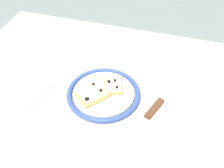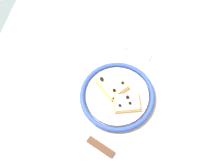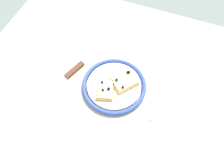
% 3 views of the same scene
% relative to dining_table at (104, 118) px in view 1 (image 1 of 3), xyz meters
% --- Properties ---
extents(dining_table, '(1.12, 0.88, 0.75)m').
position_rel_dining_table_xyz_m(dining_table, '(0.00, 0.00, 0.00)').
color(dining_table, '#BCB29E').
rests_on(dining_table, ground_plane).
extents(plate, '(0.24, 0.24, 0.02)m').
position_rel_dining_table_xyz_m(plate, '(-0.01, 0.02, 0.09)').
color(plate, white).
rests_on(plate, dining_table).
extents(pizza_slice_near, '(0.08, 0.10, 0.03)m').
position_rel_dining_table_xyz_m(pizza_slice_near, '(0.01, 0.06, 0.11)').
color(pizza_slice_near, tan).
rests_on(pizza_slice_near, plate).
extents(pizza_slice_far, '(0.12, 0.12, 0.03)m').
position_rel_dining_table_xyz_m(pizza_slice_far, '(-0.04, -0.00, 0.11)').
color(pizza_slice_far, tan).
rests_on(pizza_slice_far, plate).
extents(knife, '(0.10, 0.23, 0.01)m').
position_rel_dining_table_xyz_m(knife, '(0.17, 0.04, 0.09)').
color(knife, silver).
rests_on(knife, dining_table).
extents(fork, '(0.06, 0.20, 0.00)m').
position_rel_dining_table_xyz_m(fork, '(-0.20, 0.01, 0.08)').
color(fork, beige).
rests_on(fork, dining_table).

